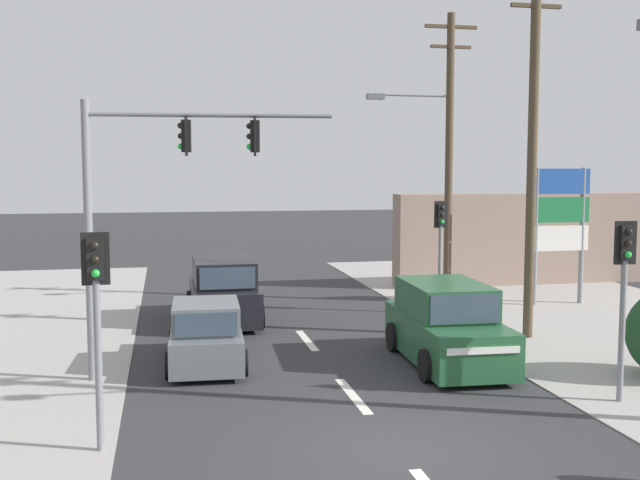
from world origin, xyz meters
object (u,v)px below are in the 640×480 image
utility_pole_midground_right (532,145)px  pedestal_signal_right_kerb (624,280)px  suv_oncoming_near (446,326)px  hatchback_oncoming_mid (206,336)px  utility_pole_background_right (445,149)px  suv_kerbside_parked (223,292)px  shopping_plaza_sign (559,216)px  pedestal_signal_far_median (441,237)px  traffic_signal_mast (150,188)px  pedestal_signal_left_kerb (97,304)px

utility_pole_midground_right → pedestal_signal_right_kerb: 6.30m
suv_oncoming_near → hatchback_oncoming_mid: size_ratio=1.25×
utility_pole_background_right → suv_kerbside_parked: 8.87m
utility_pole_background_right → pedestal_signal_right_kerb: utility_pole_background_right is taller
utility_pole_background_right → shopping_plaza_sign: (3.65, -1.07, -2.22)m
utility_pole_midground_right → pedestal_signal_far_median: bearing=106.7°
hatchback_oncoming_mid → pedestal_signal_right_kerb: bearing=-29.7°
pedestal_signal_far_median → hatchback_oncoming_mid: 9.16m
traffic_signal_mast → pedestal_signal_left_kerb: (-0.78, -4.17, -1.73)m
utility_pole_midground_right → pedestal_signal_far_median: 4.76m
utility_pole_background_right → suv_kerbside_parked: utility_pole_background_right is taller
pedestal_signal_right_kerb → pedestal_signal_left_kerb: bearing=-176.5°
pedestal_signal_right_kerb → traffic_signal_mast: bearing=158.3°
shopping_plaza_sign → hatchback_oncoming_mid: bearing=-155.2°
pedestal_signal_left_kerb → suv_oncoming_near: (7.50, 4.11, -1.53)m
shopping_plaza_sign → suv_oncoming_near: (-6.49, -6.48, -2.10)m
pedestal_signal_left_kerb → hatchback_oncoming_mid: size_ratio=0.96×
pedestal_signal_far_median → shopping_plaza_sign: shopping_plaza_sign is taller
suv_oncoming_near → hatchback_oncoming_mid: 5.62m
pedestal_signal_right_kerb → pedestal_signal_left_kerb: size_ratio=1.00×
traffic_signal_mast → pedestal_signal_far_median: size_ratio=1.69×
pedestal_signal_right_kerb → suv_kerbside_parked: 11.89m
shopping_plaza_sign → utility_pole_background_right: bearing=163.6°
pedestal_signal_left_kerb → suv_oncoming_near: size_ratio=0.77×
utility_pole_background_right → hatchback_oncoming_mid: bearing=-141.6°
utility_pole_midground_right → traffic_signal_mast: utility_pole_midground_right is taller
utility_pole_midground_right → suv_oncoming_near: bearing=-146.5°
pedestal_signal_right_kerb → shopping_plaza_sign: 10.87m
traffic_signal_mast → suv_kerbside_parked: traffic_signal_mast is taller
utility_pole_background_right → suv_oncoming_near: 9.16m
suv_oncoming_near → pedestal_signal_left_kerb: bearing=-151.3°
traffic_signal_mast → pedestal_signal_right_kerb: size_ratio=1.69×
pedestal_signal_right_kerb → shopping_plaza_sign: bearing=67.0°
utility_pole_midground_right → shopping_plaza_sign: size_ratio=2.15×
suv_oncoming_near → hatchback_oncoming_mid: bearing=170.4°
shopping_plaza_sign → suv_kerbside_parked: bearing=-177.5°
utility_pole_midground_right → pedestal_signal_far_median: (-1.11, 3.71, -2.77)m
pedestal_signal_left_kerb → traffic_signal_mast: bearing=79.4°
utility_pole_background_right → pedestal_signal_left_kerb: 15.83m
traffic_signal_mast → suv_oncoming_near: (6.72, -0.06, -3.26)m
traffic_signal_mast → suv_oncoming_near: bearing=-0.5°
shopping_plaza_sign → pedestal_signal_right_kerb: bearing=-113.0°
utility_pole_midground_right → pedestal_signal_right_kerb: bearing=-99.3°
utility_pole_midground_right → suv_kerbside_parked: utility_pole_midground_right is taller
shopping_plaza_sign → traffic_signal_mast: bearing=-154.1°
traffic_signal_mast → hatchback_oncoming_mid: (1.18, 0.87, -3.44)m
utility_pole_midground_right → utility_pole_background_right: (-0.32, 5.47, 0.03)m
pedestal_signal_right_kerb → suv_oncoming_near: (-2.24, 3.51, -1.53)m
utility_pole_midground_right → utility_pole_background_right: bearing=93.3°
traffic_signal_mast → pedestal_signal_far_median: bearing=33.2°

